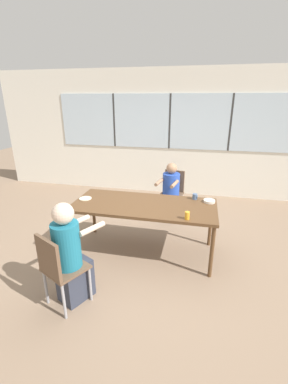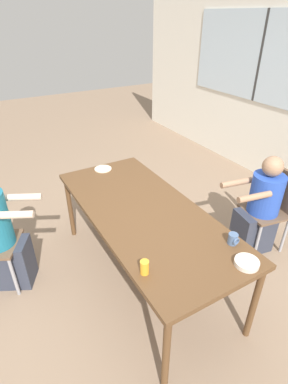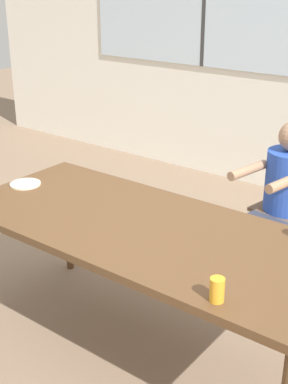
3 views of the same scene
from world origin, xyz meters
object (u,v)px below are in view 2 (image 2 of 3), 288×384
Objects in this scene: person_man_blue_shirt at (259,210)px; coffee_mug at (233,239)px; chair_for_man_blue_shirt at (274,203)px; juice_glass at (145,267)px; person_woman_green_shirt at (0,235)px; bowl_white_shallow at (247,263)px.

coffee_mug is at bearing 128.28° from person_man_blue_shirt.
chair_for_man_blue_shirt is 0.82× the size of person_man_blue_shirt.
coffee_mug is at bearing 84.27° from juice_glass.
person_woman_green_shirt is 14.30× the size of coffee_mug.
coffee_mug is 0.84× the size of juice_glass.
person_woman_green_shirt is 7.26× the size of bowl_white_shallow.
bowl_white_shallow is at bearing 130.19° from chair_for_man_blue_shirt.
chair_for_man_blue_shirt is 8.90× the size of juice_glass.
chair_for_man_blue_shirt is at bearing 112.53° from coffee_mug.
person_woman_green_shirt is 1.11× the size of person_man_blue_shirt.
person_man_blue_shirt reaches higher than juice_glass.
chair_for_man_blue_shirt is 0.74× the size of person_woman_green_shirt.
person_woman_green_shirt is at bearing -136.48° from bowl_white_shallow.
bowl_white_shallow is (0.28, 0.62, -0.03)m from juice_glass.
bowl_white_shallow is at bearing 70.29° from person_woman_green_shirt.
coffee_mug is 0.51× the size of bowl_white_shallow.
person_man_blue_shirt is at bearing 98.13° from person_woman_green_shirt.
juice_glass is at bearing 59.54° from person_woman_green_shirt.
coffee_mug is (1.26, 1.46, 0.26)m from person_woman_green_shirt.
person_woman_green_shirt is 1.44m from juice_glass.
chair_for_man_blue_shirt is at bearing -90.00° from person_man_blue_shirt.
juice_glass is (1.19, 0.76, 0.26)m from person_woman_green_shirt.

